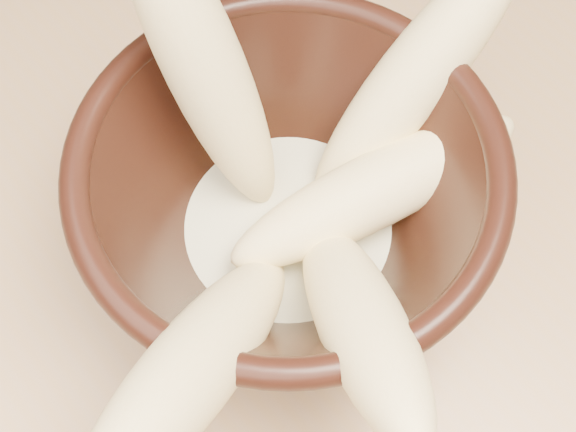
% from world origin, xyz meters
% --- Properties ---
extents(table, '(1.20, 0.80, 0.75)m').
position_xyz_m(table, '(0.00, 0.00, 0.67)').
color(table, tan).
rests_on(table, ground).
extents(bowl, '(0.22, 0.22, 0.12)m').
position_xyz_m(bowl, '(0.14, -0.05, 0.82)').
color(bowl, black).
rests_on(bowl, table).
extents(milk_puddle, '(0.13, 0.13, 0.02)m').
position_xyz_m(milk_puddle, '(0.14, -0.05, 0.79)').
color(milk_puddle, beige).
rests_on(milk_puddle, bowl).
extents(banana_upright, '(0.05, 0.12, 0.19)m').
position_xyz_m(banana_upright, '(0.13, 0.01, 0.88)').
color(banana_upright, '#EBD08B').
rests_on(banana_upright, bowl).
extents(banana_left, '(0.18, 0.12, 0.16)m').
position_xyz_m(banana_left, '(0.05, -0.10, 0.86)').
color(banana_left, '#EBD08B').
rests_on(banana_left, bowl).
extents(banana_right, '(0.16, 0.04, 0.14)m').
position_xyz_m(banana_right, '(0.23, -0.05, 0.85)').
color(banana_right, '#EBD08B').
rests_on(banana_right, bowl).
extents(banana_across, '(0.18, 0.08, 0.05)m').
position_xyz_m(banana_across, '(0.18, -0.07, 0.82)').
color(banana_across, '#EBD08B').
rests_on(banana_across, bowl).
extents(banana_front, '(0.11, 0.17, 0.13)m').
position_xyz_m(banana_front, '(0.12, -0.13, 0.85)').
color(banana_front, '#EBD08B').
rests_on(banana_front, bowl).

